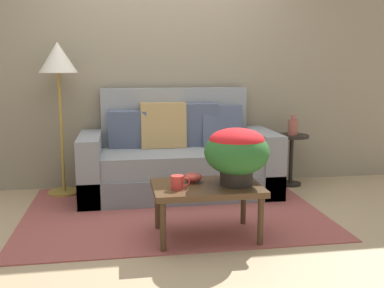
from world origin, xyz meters
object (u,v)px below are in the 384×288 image
object	(u,v)px
floor_lamp	(58,69)
coffee_mug	(178,182)
side_table	(291,150)
coffee_table	(207,191)
couch	(178,160)
table_vase	(293,127)
potted_plant	(237,151)
snack_bowl	(193,177)

from	to	relation	value
floor_lamp	coffee_mug	distance (m)	1.97
side_table	coffee_table	bearing A→B (deg)	-131.64
couch	side_table	bearing A→B (deg)	5.41
coffee_mug	table_vase	distance (m)	2.06
potted_plant	coffee_table	bearing A→B (deg)	172.62
floor_lamp	potted_plant	bearing A→B (deg)	-45.10
coffee_mug	snack_bowl	xyz separation A→B (m)	(0.14, 0.18, -0.01)
couch	coffee_mug	world-z (taller)	couch
couch	floor_lamp	distance (m)	1.50
couch	coffee_table	world-z (taller)	couch
coffee_table	snack_bowl	xyz separation A→B (m)	(-0.09, 0.10, 0.09)
couch	snack_bowl	xyz separation A→B (m)	(-0.04, -1.16, 0.11)
snack_bowl	table_vase	bearing A→B (deg)	43.94
coffee_mug	potted_plant	bearing A→B (deg)	6.32
coffee_mug	coffee_table	bearing A→B (deg)	18.93
coffee_mug	couch	bearing A→B (deg)	82.23
couch	potted_plant	distance (m)	1.35
potted_plant	table_vase	xyz separation A→B (m)	(1.01, 1.40, -0.03)
side_table	table_vase	size ratio (longest dim) A/B	2.59
couch	floor_lamp	bearing A→B (deg)	172.12
couch	coffee_mug	bearing A→B (deg)	-97.77
snack_bowl	table_vase	size ratio (longest dim) A/B	0.66
table_vase	floor_lamp	bearing A→B (deg)	178.82
snack_bowl	floor_lamp	bearing A→B (deg)	130.52
coffee_table	coffee_mug	xyz separation A→B (m)	(-0.23, -0.08, 0.10)
snack_bowl	side_table	bearing A→B (deg)	44.23
side_table	floor_lamp	xyz separation A→B (m)	(-2.44, 0.04, 0.89)
potted_plant	snack_bowl	size ratio (longest dim) A/B	3.38
coffee_mug	table_vase	bearing A→B (deg)	44.77
coffee_mug	side_table	bearing A→B (deg)	45.03
side_table	floor_lamp	bearing A→B (deg)	179.03
floor_lamp	snack_bowl	distance (m)	1.92
potted_plant	table_vase	size ratio (longest dim) A/B	2.24
coffee_table	side_table	distance (m)	1.84
floor_lamp	snack_bowl	size ratio (longest dim) A/B	10.66
coffee_table	potted_plant	distance (m)	0.38
couch	coffee_table	bearing A→B (deg)	-87.81
coffee_mug	floor_lamp	bearing A→B (deg)	123.46
side_table	snack_bowl	distance (m)	1.84
floor_lamp	snack_bowl	world-z (taller)	floor_lamp
couch	table_vase	bearing A→B (deg)	5.00
coffee_table	side_table	world-z (taller)	side_table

